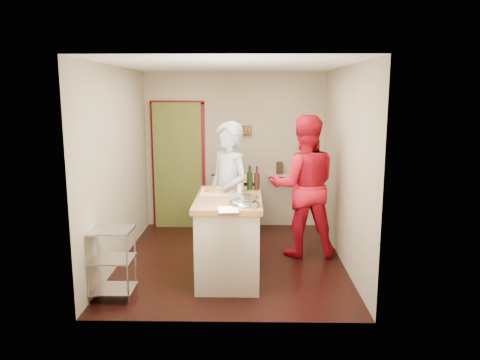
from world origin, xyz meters
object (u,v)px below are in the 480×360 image
wire_shelving (111,260)px  island (229,235)px  stove (237,204)px  person_stripe (228,197)px  person_red (304,186)px

wire_shelving → island: island is taller
wire_shelving → island: size_ratio=0.55×
stove → wire_shelving: bearing=-116.9°
stove → island: 1.97m
stove → island: size_ratio=0.69×
wire_shelving → person_stripe: 1.65m
wire_shelving → person_red: size_ratio=0.41×
person_stripe → stove: bearing=139.0°
person_stripe → wire_shelving: bearing=-91.6°
person_stripe → person_red: bearing=79.2°
stove → wire_shelving: (-1.33, -2.62, -0.01)m
island → person_red: 1.37m
stove → island: (-0.05, -1.97, 0.08)m
stove → person_stripe: bearing=-92.6°
wire_shelving → person_red: 2.77m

